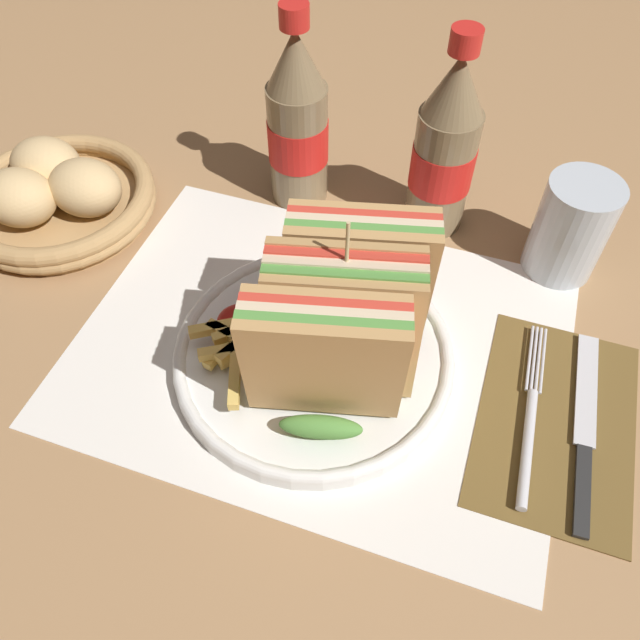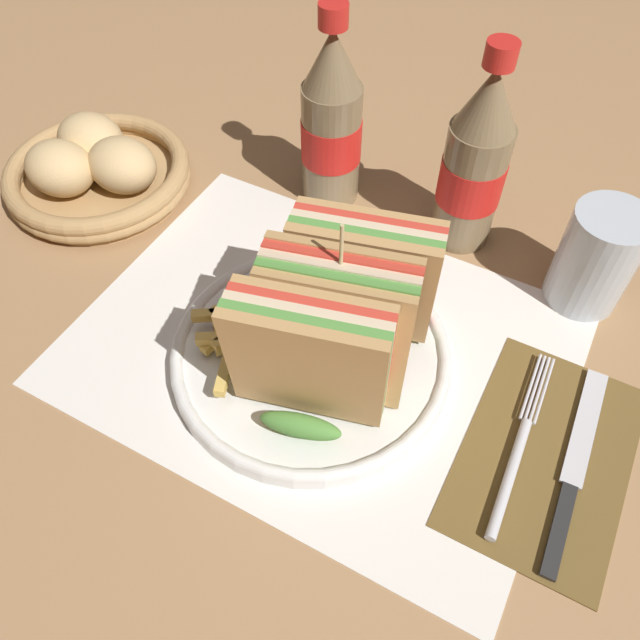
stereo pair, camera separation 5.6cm
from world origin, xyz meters
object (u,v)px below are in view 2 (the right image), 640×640
plate_main (310,355)px  fork (516,457)px  coke_bottle_near (331,124)px  club_sandwich (338,318)px  coke_bottle_far (475,164)px  knife (575,467)px  glass_near (594,264)px  bread_basket (96,170)px

plate_main → fork: plate_main is taller
plate_main → coke_bottle_near: bearing=113.1°
fork → coke_bottle_near: 0.38m
club_sandwich → coke_bottle_far: 0.23m
club_sandwich → plate_main: bearing=-178.8°
coke_bottle_far → knife: bearing=-50.4°
knife → glass_near: bearing=100.2°
glass_near → bread_basket: size_ratio=0.51×
coke_bottle_near → club_sandwich: bearing=-61.2°
bread_basket → club_sandwich: bearing=-15.6°
coke_bottle_near → bread_basket: (-0.24, -0.12, -0.07)m
coke_bottle_near → glass_near: (0.29, -0.02, -0.05)m
bread_basket → coke_bottle_far: bearing=17.5°
club_sandwich → coke_bottle_near: 0.25m
fork → plate_main: bearing=175.3°
plate_main → club_sandwich: 0.07m
plate_main → fork: 0.20m
club_sandwich → fork: 0.18m
coke_bottle_far → glass_near: coke_bottle_far is taller
plate_main → bread_basket: bearing=163.1°
fork → coke_bottle_far: 0.28m
bread_basket → fork: bearing=-11.6°
knife → coke_bottle_far: (-0.18, 0.22, 0.09)m
plate_main → club_sandwich: (0.03, 0.00, 0.07)m
coke_bottle_near → glass_near: size_ratio=2.06×
club_sandwich → fork: bearing=-2.9°
knife → coke_bottle_far: 0.30m
coke_bottle_near → coke_bottle_far: 0.16m
coke_bottle_far → glass_near: size_ratio=2.06×
plate_main → fork: bearing=-2.4°
coke_bottle_near → glass_near: coke_bottle_near is taller
glass_near → club_sandwich: bearing=-131.0°
bread_basket → glass_near: bearing=10.4°
coke_bottle_far → club_sandwich: bearing=-98.8°
coke_bottle_far → bread_basket: (-0.40, -0.12, -0.07)m
bread_basket → knife: bearing=-9.3°
fork → knife: 0.05m
plate_main → glass_near: glass_near is taller
coke_bottle_far → bread_basket: bearing=-162.5°
club_sandwich → bread_basket: club_sandwich is taller
plate_main → coke_bottle_near: size_ratio=1.18×
knife → coke_bottle_near: size_ratio=0.91×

